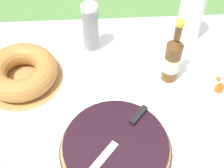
{
  "coord_description": "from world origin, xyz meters",
  "views": [
    {
      "loc": [
        0.09,
        -0.74,
        1.68
      ],
      "look_at": [
        0.14,
        0.05,
        0.73
      ],
      "focal_mm": 50.0,
      "sensor_mm": 36.0,
      "label": 1
    }
  ],
  "objects_px": {
    "snack_plate_left": "(224,83)",
    "berry_tart": "(116,147)",
    "bundt_cake": "(21,72)",
    "cup_stack": "(91,28)",
    "paper_towel_roll": "(191,16)",
    "serving_knife": "(121,136)",
    "cider_bottle_amber": "(172,59)"
  },
  "relations": [
    {
      "from": "cup_stack",
      "to": "serving_knife",
      "type": "bearing_deg",
      "value": -79.47
    },
    {
      "from": "snack_plate_left",
      "to": "paper_towel_roll",
      "type": "height_order",
      "value": "paper_towel_roll"
    },
    {
      "from": "serving_knife",
      "to": "snack_plate_left",
      "type": "relative_size",
      "value": 1.27
    },
    {
      "from": "berry_tart",
      "to": "paper_towel_roll",
      "type": "height_order",
      "value": "paper_towel_roll"
    },
    {
      "from": "berry_tart",
      "to": "cup_stack",
      "type": "height_order",
      "value": "cup_stack"
    },
    {
      "from": "snack_plate_left",
      "to": "berry_tart",
      "type": "bearing_deg",
      "value": -149.03
    },
    {
      "from": "serving_knife",
      "to": "cup_stack",
      "type": "relative_size",
      "value": 1.25
    },
    {
      "from": "cup_stack",
      "to": "paper_towel_roll",
      "type": "distance_m",
      "value": 0.46
    },
    {
      "from": "berry_tart",
      "to": "bundt_cake",
      "type": "height_order",
      "value": "bundt_cake"
    },
    {
      "from": "serving_knife",
      "to": "cider_bottle_amber",
      "type": "bearing_deg",
      "value": -175.89
    },
    {
      "from": "cup_stack",
      "to": "snack_plate_left",
      "type": "height_order",
      "value": "cup_stack"
    },
    {
      "from": "serving_knife",
      "to": "snack_plate_left",
      "type": "xyz_separation_m",
      "value": [
        0.46,
        0.26,
        -0.05
      ]
    },
    {
      "from": "berry_tart",
      "to": "serving_knife",
      "type": "bearing_deg",
      "value": 49.64
    },
    {
      "from": "berry_tart",
      "to": "cider_bottle_amber",
      "type": "height_order",
      "value": "cider_bottle_amber"
    },
    {
      "from": "snack_plate_left",
      "to": "bundt_cake",
      "type": "bearing_deg",
      "value": 175.11
    },
    {
      "from": "bundt_cake",
      "to": "serving_knife",
      "type": "bearing_deg",
      "value": -40.7
    },
    {
      "from": "bundt_cake",
      "to": "cider_bottle_amber",
      "type": "distance_m",
      "value": 0.62
    },
    {
      "from": "bundt_cake",
      "to": "cup_stack",
      "type": "bearing_deg",
      "value": 31.22
    },
    {
      "from": "cup_stack",
      "to": "snack_plate_left",
      "type": "distance_m",
      "value": 0.62
    },
    {
      "from": "berry_tart",
      "to": "paper_towel_roll",
      "type": "relative_size",
      "value": 1.58
    },
    {
      "from": "cup_stack",
      "to": "cider_bottle_amber",
      "type": "xyz_separation_m",
      "value": [
        0.33,
        -0.2,
        -0.01
      ]
    },
    {
      "from": "cup_stack",
      "to": "snack_plate_left",
      "type": "relative_size",
      "value": 1.02
    },
    {
      "from": "snack_plate_left",
      "to": "serving_knife",
      "type": "bearing_deg",
      "value": -150.05
    },
    {
      "from": "serving_knife",
      "to": "cider_bottle_amber",
      "type": "xyz_separation_m",
      "value": [
        0.23,
        0.31,
        0.05
      ]
    },
    {
      "from": "cider_bottle_amber",
      "to": "paper_towel_roll",
      "type": "height_order",
      "value": "cider_bottle_amber"
    },
    {
      "from": "berry_tart",
      "to": "serving_knife",
      "type": "distance_m",
      "value": 0.05
    },
    {
      "from": "bundt_cake",
      "to": "cup_stack",
      "type": "distance_m",
      "value": 0.35
    },
    {
      "from": "cup_stack",
      "to": "paper_towel_roll",
      "type": "bearing_deg",
      "value": 6.95
    },
    {
      "from": "berry_tart",
      "to": "bundt_cake",
      "type": "xyz_separation_m",
      "value": [
        -0.37,
        0.36,
        0.02
      ]
    },
    {
      "from": "berry_tart",
      "to": "snack_plate_left",
      "type": "height_order",
      "value": "berry_tart"
    },
    {
      "from": "serving_knife",
      "to": "bundt_cake",
      "type": "height_order",
      "value": "bundt_cake"
    },
    {
      "from": "serving_knife",
      "to": "cider_bottle_amber",
      "type": "distance_m",
      "value": 0.39
    }
  ]
}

